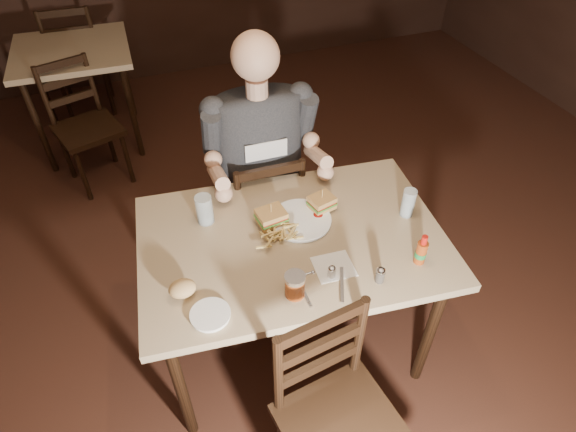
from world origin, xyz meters
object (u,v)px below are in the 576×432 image
object	(u,v)px
bg_chair_near	(88,129)
diner	(261,138)
glass_right	(408,203)
chair_far	(262,211)
bg_chair_far	(79,58)
chair_near	(344,430)
dinner_plate	(301,221)
hot_sauce	(422,249)
glass_left	(204,210)
syrup_dispenser	(295,285)
main_table	(292,250)
side_plate	(210,315)
bg_table	(73,60)

from	to	relation	value
bg_chair_near	diner	size ratio (longest dim) A/B	0.87
glass_right	chair_far	bearing A→B (deg)	128.37
chair_far	bg_chair_far	xyz separation A→B (m)	(-0.85, 2.30, 0.04)
chair_far	chair_near	xyz separation A→B (m)	(-0.10, -1.25, 0.02)
dinner_plate	hot_sauce	distance (m)	0.52
glass_left	syrup_dispenser	world-z (taller)	glass_left
main_table	chair_near	world-z (taller)	chair_near
chair_far	side_plate	world-z (taller)	chair_far
main_table	syrup_dispenser	distance (m)	0.32
chair_near	bg_chair_far	size ratio (longest dim) A/B	0.97
chair_far	bg_chair_far	size ratio (longest dim) A/B	0.92
hot_sauce	syrup_dispenser	distance (m)	0.52
glass_left	glass_right	xyz separation A→B (m)	(0.84, -0.26, -0.00)
hot_sauce	side_plate	bearing A→B (deg)	177.88
hot_sauce	main_table	bearing A→B (deg)	144.73
hot_sauce	bg_chair_far	bearing A→B (deg)	111.29
chair_far	bg_chair_near	world-z (taller)	chair_far
bg_chair_far	side_plate	size ratio (longest dim) A/B	6.51
glass_right	dinner_plate	bearing A→B (deg)	165.98
hot_sauce	glass_left	bearing A→B (deg)	144.57
bg_chair_near	dinner_plate	xyz separation A→B (m)	(0.88, -1.69, 0.35)
bg_table	chair_far	size ratio (longest dim) A/B	0.96
glass_left	main_table	bearing A→B (deg)	-35.64
syrup_dispenser	side_plate	xyz separation A→B (m)	(-0.32, 0.01, -0.05)
chair_far	syrup_dispenser	bearing A→B (deg)	82.35
bg_table	hot_sauce	distance (m)	2.90
chair_far	dinner_plate	bearing A→B (deg)	94.64
glass_right	hot_sauce	bearing A→B (deg)	-110.23
main_table	hot_sauce	bearing A→B (deg)	-35.27
main_table	diner	world-z (taller)	diner
diner	hot_sauce	world-z (taller)	diner
syrup_dispenser	bg_chair_near	bearing A→B (deg)	115.53
bg_table	diner	distance (m)	2.01
main_table	glass_left	xyz separation A→B (m)	(-0.31, 0.23, 0.14)
dinner_plate	side_plate	bearing A→B (deg)	-144.42
glass_right	side_plate	xyz separation A→B (m)	(-0.94, -0.23, -0.06)
glass_left	dinner_plate	bearing A→B (deg)	-21.34
bg_chair_far	hot_sauce	size ratio (longest dim) A/B	6.59
bg_chair_near	dinner_plate	distance (m)	1.94
main_table	side_plate	size ratio (longest dim) A/B	9.49
bg_chair_near	hot_sauce	xyz separation A→B (m)	(1.24, -2.07, 0.41)
bg_chair_near	glass_right	bearing A→B (deg)	-71.36
main_table	dinner_plate	size ratio (longest dim) A/B	5.26
bg_table	glass_right	bearing A→B (deg)	-60.52
side_plate	chair_far	bearing A→B (deg)	61.51
diner	hot_sauce	xyz separation A→B (m)	(0.38, -0.82, -0.09)
bg_chair_far	glass_left	xyz separation A→B (m)	(0.50, -2.64, 0.37)
main_table	hot_sauce	world-z (taller)	hot_sauce
glass_right	main_table	bearing A→B (deg)	175.89
glass_left	glass_right	distance (m)	0.88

